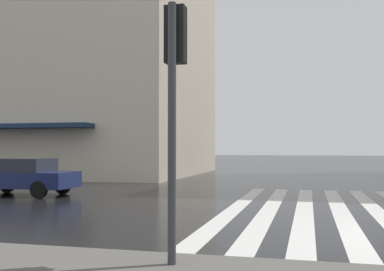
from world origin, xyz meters
name	(u,v)px	position (x,y,z in m)	size (l,w,h in m)	color
zebra_crossing	(358,211)	(4.00, 1.02, 0.00)	(13.00, 7.50, 0.01)	silver
haussmann_block_mid	(36,2)	(19.83, 21.80, 12.56)	(15.87, 23.92, 25.66)	beige
traffic_signal_post	(174,76)	(-3.58, 4.28, 2.85)	(0.44, 0.30, 3.75)	#333338
car_navy	(21,175)	(5.50, 13.05, 0.76)	(1.85, 4.10, 1.41)	navy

